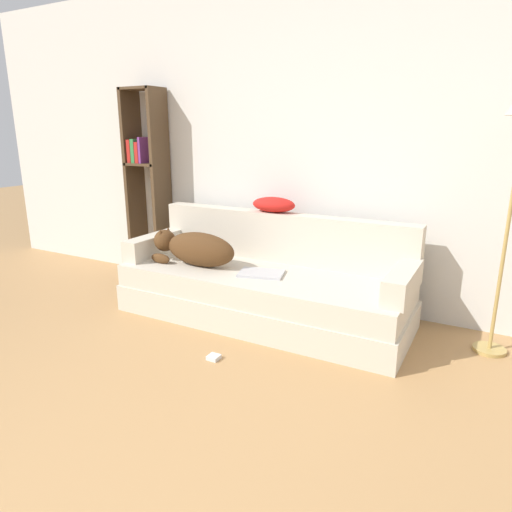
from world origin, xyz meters
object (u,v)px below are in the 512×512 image
power_adapter (214,357)px  couch (262,296)px  dog (194,248)px  laptop (261,273)px  bookshelf (147,176)px  throw_pillow (274,205)px

power_adapter → couch: bearing=92.9°
dog → couch: bearing=9.8°
laptop → bookshelf: bookshelf is taller
dog → throw_pillow: size_ratio=2.04×
bookshelf → power_adapter: 2.17m
couch → dog: size_ratio=2.97×
couch → power_adapter: couch is taller
couch → dog: dog is taller
bookshelf → power_adapter: size_ratio=24.36×
dog → laptop: bearing=3.4°
dog → laptop: 0.61m
dog → laptop: (0.59, 0.04, -0.13)m
laptop → throw_pillow: 0.64m
laptop → power_adapter: size_ratio=5.13×
throw_pillow → laptop: bearing=-75.1°
dog → power_adapter: 1.03m
throw_pillow → power_adapter: throw_pillow is taller
laptop → power_adapter: (0.01, -0.68, -0.39)m
power_adapter → laptop: bearing=90.8°
couch → bookshelf: size_ratio=1.24×
throw_pillow → couch: bearing=-76.8°
throw_pillow → bookshelf: size_ratio=0.20×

